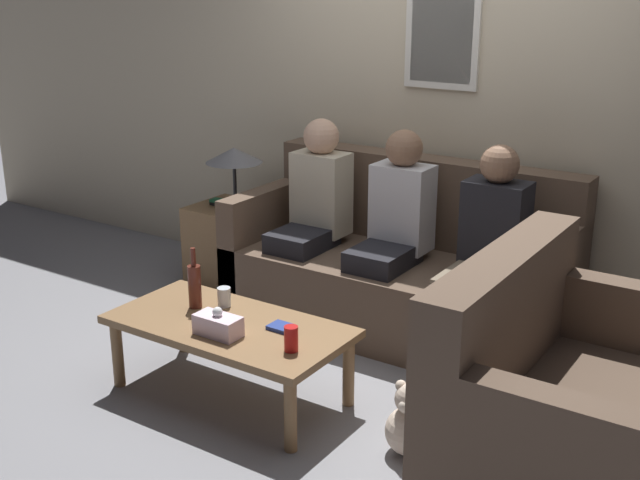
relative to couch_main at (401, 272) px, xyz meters
The scene contains 15 objects.
ground_plane 0.65m from the couch_main, 90.00° to the right, with size 16.00×16.00×0.00m, color gray.
wall_back 1.08m from the couch_main, 90.00° to the left, with size 9.00×0.08×2.60m.
couch_main is the anchor object (origin of this frame).
couch_side 1.77m from the couch_main, 39.66° to the right, with size 0.92×1.32×1.00m.
coffee_table 1.30m from the couch_main, 103.22° to the right, with size 1.23×0.62×0.40m.
side_table_with_lamp 1.31m from the couch_main, behind, with size 0.49×0.48×0.97m.
wine_bottle 1.35m from the couch_main, 115.20° to the right, with size 0.07×0.07×0.33m.
drinking_glass 1.21m from the couch_main, 112.07° to the right, with size 0.07×0.07×0.10m.
book_stack 1.19m from the couch_main, 91.62° to the right, with size 0.12×0.10×0.02m.
soda_can 1.37m from the couch_main, 83.77° to the right, with size 0.07×0.07×0.12m.
tissue_box 1.43m from the couch_main, 99.90° to the right, with size 0.23×0.12×0.15m.
person_left 0.67m from the couch_main, 166.78° to the right, with size 0.34×0.59×1.23m.
person_middle 0.36m from the couch_main, 86.48° to the right, with size 0.34×0.60×1.22m.
person_right 0.73m from the couch_main, 19.60° to the right, with size 0.34×0.64×1.21m.
teddy_bear 1.44m from the couch_main, 60.06° to the right, with size 0.22×0.22×0.35m.
Camera 1 is at (2.12, -3.53, 2.05)m, focal length 45.00 mm.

